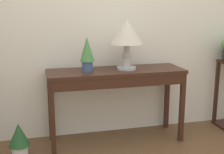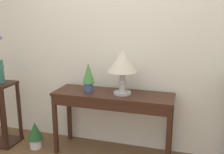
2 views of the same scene
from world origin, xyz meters
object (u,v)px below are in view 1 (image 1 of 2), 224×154
table_lamp (127,34)px  potted_plant_on_console (87,53)px  console_table (116,80)px  potted_plant_floor (19,139)px

table_lamp → potted_plant_on_console: 0.44m
table_lamp → potted_plant_on_console: size_ratio=1.48×
console_table → table_lamp: bearing=12.8°
console_table → potted_plant_on_console: (-0.29, 0.02, 0.28)m
table_lamp → potted_plant_floor: (-1.08, -0.15, -0.93)m
potted_plant_on_console → potted_plant_floor: bearing=-168.3°
console_table → potted_plant_floor: bearing=-172.7°
console_table → potted_plant_on_console: bearing=177.0°
console_table → potted_plant_on_console: potted_plant_on_console is taller
potted_plant_on_console → potted_plant_floor: (-0.68, -0.14, -0.76)m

